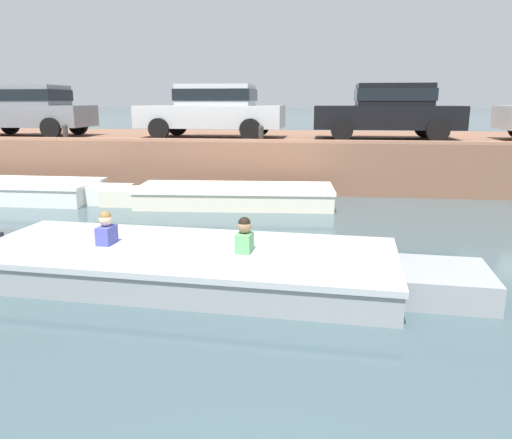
{
  "coord_description": "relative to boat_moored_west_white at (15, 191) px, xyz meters",
  "views": [
    {
      "loc": [
        0.26,
        -1.19,
        2.44
      ],
      "look_at": [
        -0.41,
        4.18,
        1.16
      ],
      "focal_mm": 35.0,
      "sensor_mm": 36.0,
      "label": 1
    }
  ],
  "objects": [
    {
      "name": "car_left_inner_silver",
      "position": [
        4.47,
        3.2,
        1.99
      ],
      "size": [
        4.31,
        1.98,
        1.54
      ],
      "color": "#B7BABC",
      "rests_on": "far_quay_wall"
    },
    {
      "name": "far_quay_wall",
      "position": [
        7.35,
        4.53,
        0.45
      ],
      "size": [
        60.0,
        6.0,
        1.39
      ],
      "primitive_type": "cube",
      "color": "brown",
      "rests_on": "ground"
    },
    {
      "name": "far_wall_coping",
      "position": [
        7.35,
        1.65,
        1.18
      ],
      "size": [
        60.0,
        0.24,
        0.08
      ],
      "primitive_type": "cube",
      "color": "#9F6C52",
      "rests_on": "far_quay_wall"
    },
    {
      "name": "car_centre_black",
      "position": [
        9.55,
        3.2,
        1.99
      ],
      "size": [
        4.07,
        2.03,
        1.54
      ],
      "color": "black",
      "rests_on": "far_quay_wall"
    },
    {
      "name": "motorboat_passing",
      "position": [
        6.04,
        -5.1,
        -0.02
      ],
      "size": [
        7.17,
        2.64,
        0.93
      ],
      "color": "#93999E",
      "rests_on": "ground"
    },
    {
      "name": "boat_moored_west_white",
      "position": [
        0.0,
        0.0,
        0.0
      ],
      "size": [
        5.52,
        1.75,
        0.5
      ],
      "color": "white",
      "rests_on": "ground"
    },
    {
      "name": "ground_plane",
      "position": [
        7.35,
        -4.44,
        -0.25
      ],
      "size": [
        400.0,
        400.0,
        0.0
      ],
      "primitive_type": "plane",
      "color": "#3D5156"
    },
    {
      "name": "mooring_bollard_west",
      "position": [
        0.55,
        1.78,
        1.38
      ],
      "size": [
        0.15,
        0.15,
        0.45
      ],
      "color": "#2D2B28",
      "rests_on": "far_quay_wall"
    },
    {
      "name": "mooring_bollard_mid",
      "position": [
        6.07,
        1.78,
        1.38
      ],
      "size": [
        0.15,
        0.15,
        0.45
      ],
      "color": "#2D2B28",
      "rests_on": "far_quay_wall"
    },
    {
      "name": "car_leftmost_grey",
      "position": [
        -1.33,
        3.2,
        1.99
      ],
      "size": [
        3.85,
        1.9,
        1.54
      ],
      "color": "slate",
      "rests_on": "far_quay_wall"
    },
    {
      "name": "boat_moored_central_cream",
      "position": [
        5.43,
        0.02,
        -0.01
      ],
      "size": [
        5.61,
        1.95,
        0.47
      ],
      "color": "silver",
      "rests_on": "ground"
    }
  ]
}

